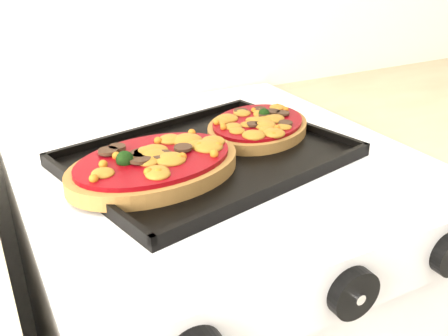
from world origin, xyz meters
TOP-DOWN VIEW (x-y plane):
  - control_panel at (0.03, 1.39)m, footprint 0.60×0.02m
  - knob_center at (0.04, 1.37)m, footprint 0.06×0.02m
  - baking_tray at (0.01, 1.66)m, footprint 0.46×0.38m
  - pizza_left at (-0.09, 1.64)m, footprint 0.28×0.21m
  - pizza_right at (0.12, 1.71)m, footprint 0.26×0.24m

SIDE VIEW (x-z plane):
  - control_panel at x=0.03m, z-range 0.81..0.90m
  - knob_center at x=0.04m, z-range 0.82..0.89m
  - baking_tray at x=0.01m, z-range 0.91..0.93m
  - pizza_right at x=0.12m, z-range 0.92..0.95m
  - pizza_left at x=-0.09m, z-range 0.92..0.96m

